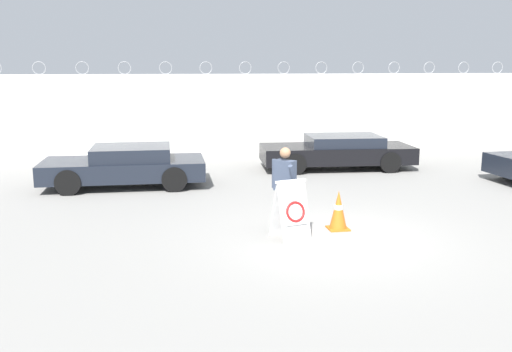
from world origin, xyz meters
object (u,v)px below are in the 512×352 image
at_px(barricade_sign, 291,210).
at_px(parked_car_rear_sedan, 338,151).
at_px(parked_car_front_coupe, 126,166).
at_px(security_guard, 285,185).
at_px(traffic_cone_near, 338,210).

bearing_deg(barricade_sign, parked_car_rear_sedan, 49.95).
distance_m(barricade_sign, parked_car_front_coupe, 6.43).
height_order(security_guard, parked_car_front_coupe, security_guard).
height_order(barricade_sign, security_guard, security_guard).
distance_m(barricade_sign, parked_car_rear_sedan, 7.80).
bearing_deg(barricade_sign, parked_car_front_coupe, 105.78).
relative_size(security_guard, parked_car_rear_sedan, 0.34).
bearing_deg(traffic_cone_near, barricade_sign, -156.93).
bearing_deg(parked_car_rear_sedan, parked_car_front_coupe, 17.78).
distance_m(security_guard, parked_car_front_coupe, 5.90).
bearing_deg(parked_car_front_coupe, security_guard, 125.84).
distance_m(barricade_sign, security_guard, 0.74).
relative_size(parked_car_front_coupe, parked_car_rear_sedan, 0.89).
bearing_deg(security_guard, barricade_sign, -46.53).
distance_m(security_guard, parked_car_rear_sedan, 7.22).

